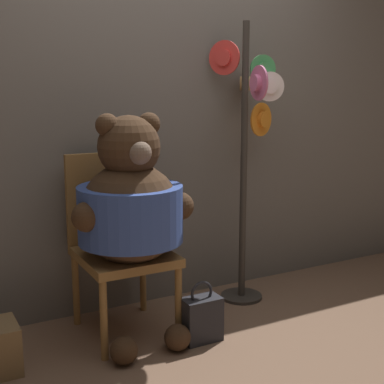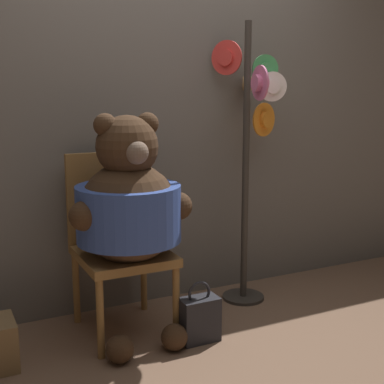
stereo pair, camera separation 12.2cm
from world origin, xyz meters
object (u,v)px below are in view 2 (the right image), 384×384
at_px(teddy_bear, 129,207).
at_px(hat_display_rack, 251,141).
at_px(chair, 117,237).
at_px(handbag_on_ground, 199,318).

relative_size(teddy_bear, hat_display_rack, 0.70).
relative_size(chair, teddy_bear, 0.81).
bearing_deg(handbag_on_ground, hat_display_rack, 35.92).
bearing_deg(chair, teddy_bear, -87.01).
xyz_separation_m(chair, teddy_bear, (0.01, -0.19, 0.22)).
height_order(teddy_bear, hat_display_rack, hat_display_rack).
bearing_deg(chair, handbag_on_ground, -49.63).
relative_size(hat_display_rack, handbag_on_ground, 5.16).
xyz_separation_m(chair, handbag_on_ground, (0.34, -0.40, -0.41)).
xyz_separation_m(teddy_bear, handbag_on_ground, (0.33, -0.21, -0.63)).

